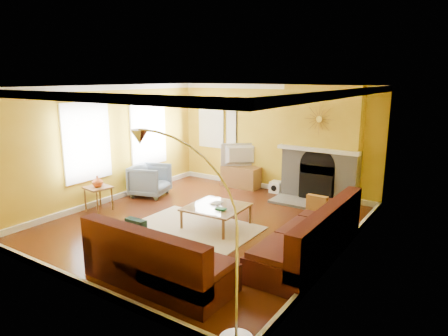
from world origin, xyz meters
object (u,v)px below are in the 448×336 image
Objects in this scene: armchair at (150,180)px; side_table at (99,199)px; sectional_sofa at (237,227)px; coffee_table at (216,216)px; media_console at (241,177)px; arc_lamp at (190,235)px.

armchair is 1.48m from side_table.
armchair is at bearing 155.52° from sectional_sofa.
media_console reaches higher than coffee_table.
media_console is 3.75m from side_table.
sectional_sofa reaches higher than coffee_table.
coffee_table is at bearing 140.99° from sectional_sofa.
arc_lamp is (0.62, -2.02, 0.69)m from sectional_sofa.
armchair is at bearing 162.12° from coffee_table.
media_console is 1.20× the size of armchair.
coffee_table is at bearing 119.42° from arc_lamp.
media_console is 0.45× the size of arc_lamp.
sectional_sofa reaches higher than side_table.
arc_lamp reaches higher than armchair.
side_table is at bearing 153.23° from arc_lamp.
coffee_table is at bearing 13.47° from side_table.
side_table is 0.24× the size of arc_lamp.
coffee_table is 3.34m from arc_lamp.
media_console is at bearing -54.03° from armchair.
media_console is 6.21m from arc_lamp.
arc_lamp is at bearing -148.24° from armchair.
side_table is (-1.59, -3.39, -0.01)m from media_console.
sectional_sofa is 3.77× the size of media_console.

